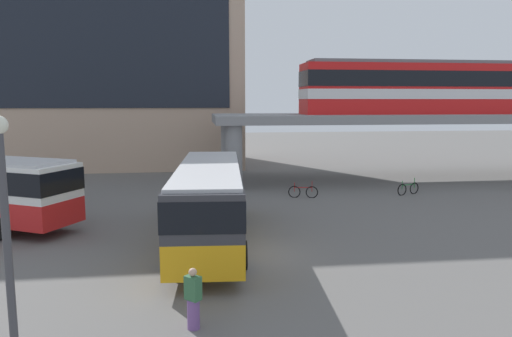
% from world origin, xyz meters
% --- Properties ---
extents(ground_plane, '(120.00, 120.00, 0.00)m').
position_xyz_m(ground_plane, '(0.00, 10.00, 0.00)').
color(ground_plane, '#605E5B').
extents(station_building, '(25.83, 11.31, 19.34)m').
position_xyz_m(station_building, '(-10.65, 27.61, 9.67)').
color(station_building, tan).
rests_on(station_building, ground_plane).
extents(elevated_platform, '(32.83, 6.89, 4.82)m').
position_xyz_m(elevated_platform, '(15.85, 16.45, 4.20)').
color(elevated_platform, gray).
rests_on(elevated_platform, ground_plane).
extents(train, '(23.75, 2.96, 3.84)m').
position_xyz_m(train, '(17.67, 16.45, 6.79)').
color(train, red).
rests_on(train, elevated_platform).
extents(bus_main, '(3.30, 11.19, 3.22)m').
position_xyz_m(bus_main, '(-1.35, 1.91, 1.99)').
color(bus_main, orange).
rests_on(bus_main, ground_plane).
extents(bicycle_green, '(1.69, 0.71, 1.04)m').
position_xyz_m(bicycle_green, '(11.23, 10.63, 0.36)').
color(bicycle_green, black).
rests_on(bicycle_green, ground_plane).
extents(bicycle_red, '(1.76, 0.46, 1.04)m').
position_xyz_m(bicycle_red, '(4.52, 10.50, 0.36)').
color(bicycle_red, black).
rests_on(bicycle_red, ground_plane).
extents(pedestrian_waiting_near_stop, '(0.47, 0.46, 1.61)m').
position_xyz_m(pedestrian_waiting_near_stop, '(-2.01, -5.42, 0.75)').
color(pedestrian_waiting_near_stop, '#724C8C').
rests_on(pedestrian_waiting_near_stop, ground_plane).
extents(lamp_post, '(0.36, 0.36, 5.51)m').
position_xyz_m(lamp_post, '(-5.54, -7.56, 3.30)').
color(lamp_post, '#3F3F44').
rests_on(lamp_post, ground_plane).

